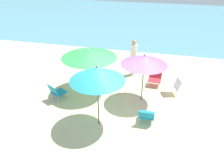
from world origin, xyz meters
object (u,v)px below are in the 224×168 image
beach_chair_b (147,115)px  person_b (90,68)px  beach_chair_a (56,91)px  umbrella_teal (97,74)px  beach_chair_d (174,87)px  person_a (133,58)px  umbrella_purple (144,60)px  umbrella_green (89,54)px  beach_chair_c (155,77)px

beach_chair_b → person_b: person_b is taller
beach_chair_a → umbrella_teal: bearing=-87.5°
umbrella_teal → person_b: bearing=113.5°
beach_chair_d → person_a: bearing=-54.3°
person_b → umbrella_purple: bearing=-152.9°
umbrella_teal → person_b: umbrella_teal is taller
umbrella_teal → beach_chair_d: (2.34, 2.48, -1.51)m
umbrella_teal → beach_chair_a: bearing=153.0°
beach_chair_a → person_b: bearing=13.3°
beach_chair_a → person_b: size_ratio=0.84×
umbrella_green → beach_chair_c: umbrella_green is taller
beach_chair_b → person_a: bearing=16.0°
umbrella_purple → umbrella_teal: umbrella_teal is taller
beach_chair_d → person_a: 2.29m
umbrella_purple → person_b: 3.13m
beach_chair_c → person_b: bearing=-87.9°
beach_chair_a → person_a: 3.74m
beach_chair_d → umbrella_teal: bearing=27.2°
umbrella_green → beach_chair_c: bearing=24.6°
umbrella_purple → person_a: umbrella_purple is taller
beach_chair_a → beach_chair_b: bearing=-70.2°
umbrella_purple → beach_chair_b: 1.92m
beach_chair_b → person_b: size_ratio=0.63×
umbrella_green → beach_chair_c: 3.02m
beach_chair_c → beach_chair_b: bearing=1.6°
umbrella_green → person_a: size_ratio=1.26×
beach_chair_c → umbrella_purple: bearing=-13.4°
umbrella_purple → person_a: (-0.67, 2.01, -0.79)m
umbrella_purple → beach_chair_c: (0.39, 1.33, -1.30)m
beach_chair_a → person_a: size_ratio=0.44×
beach_chair_d → person_b: bearing=-29.2°
umbrella_purple → umbrella_teal: bearing=-124.1°
umbrella_purple → beach_chair_d: 1.91m
umbrella_teal → beach_chair_c: size_ratio=3.23×
umbrella_teal → beach_chair_b: bearing=15.2°
beach_chair_a → umbrella_green: bearing=-19.0°
beach_chair_c → beach_chair_d: size_ratio=0.91×
beach_chair_a → umbrella_purple: bearing=-47.3°
umbrella_purple → beach_chair_b: umbrella_purple is taller
person_a → beach_chair_a: bearing=-114.9°
beach_chair_c → person_b: size_ratio=0.74×
beach_chair_a → beach_chair_d: size_ratio=1.03×
umbrella_purple → umbrella_teal: (-1.18, -1.74, 0.18)m
umbrella_purple → beach_chair_d: bearing=32.3°
beach_chair_b → beach_chair_a: bearing=79.9°
beach_chair_a → person_a: bearing=-12.5°
beach_chair_c → person_b: 2.93m
umbrella_teal → beach_chair_a: umbrella_teal is taller
umbrella_green → beach_chair_d: (3.26, 0.55, -1.30)m
umbrella_purple → beach_chair_a: (-3.15, -0.74, -1.29)m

